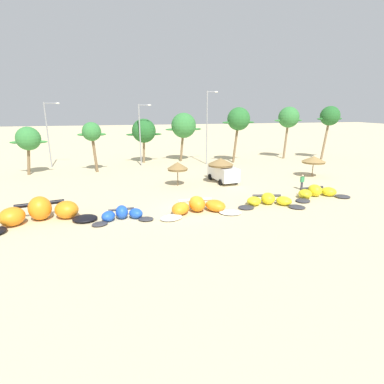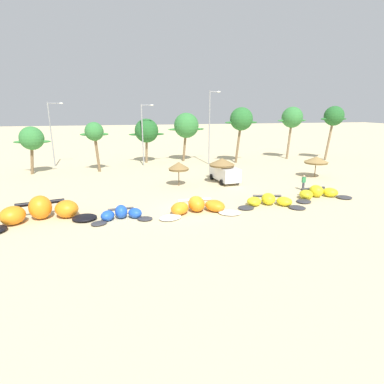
# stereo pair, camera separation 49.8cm
# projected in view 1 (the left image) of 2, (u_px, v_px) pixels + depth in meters

# --- Properties ---
(ground_plane) EXTENTS (260.00, 260.00, 0.00)m
(ground_plane) POSITION_uv_depth(u_px,v_px,m) (188.00, 210.00, 25.48)
(ground_plane) COLOR beige
(kite_far_left) EXTENTS (8.22, 4.66, 1.83)m
(kite_far_left) POSITION_uv_depth(u_px,v_px,m) (40.00, 213.00, 22.82)
(kite_far_left) COLOR black
(kite_far_left) RESTS_ON ground
(kite_left) EXTENTS (4.82, 2.39, 1.05)m
(kite_left) POSITION_uv_depth(u_px,v_px,m) (122.00, 215.00, 23.28)
(kite_left) COLOR #333338
(kite_left) RESTS_ON ground
(kite_left_of_center) EXTENTS (7.05, 3.31, 1.26)m
(kite_left_of_center) POSITION_uv_depth(u_px,v_px,m) (198.00, 207.00, 24.86)
(kite_left_of_center) COLOR white
(kite_left_of_center) RESTS_ON ground
(kite_center) EXTENTS (6.00, 3.40, 1.02)m
(kite_center) POSITION_uv_depth(u_px,v_px,m) (269.00, 201.00, 26.78)
(kite_center) COLOR #333338
(kite_center) RESTS_ON ground
(kite_right_of_center) EXTENTS (6.21, 3.02, 1.15)m
(kite_right_of_center) POSITION_uv_depth(u_px,v_px,m) (317.00, 193.00, 29.16)
(kite_right_of_center) COLOR #333338
(kite_right_of_center) RESTS_ON ground
(beach_umbrella_near_van) EXTENTS (2.26, 2.26, 2.64)m
(beach_umbrella_near_van) POSITION_uv_depth(u_px,v_px,m) (178.00, 166.00, 32.87)
(beach_umbrella_near_van) COLOR brown
(beach_umbrella_near_van) RESTS_ON ground
(beach_umbrella_middle) EXTENTS (2.89, 2.89, 2.86)m
(beach_umbrella_middle) POSITION_uv_depth(u_px,v_px,m) (221.00, 162.00, 34.12)
(beach_umbrella_middle) COLOR brown
(beach_umbrella_middle) RESTS_ON ground
(beach_umbrella_near_palms) EXTENTS (2.85, 2.85, 2.57)m
(beach_umbrella_near_palms) POSITION_uv_depth(u_px,v_px,m) (314.00, 160.00, 37.26)
(beach_umbrella_near_palms) COLOR brown
(beach_umbrella_near_palms) RESTS_ON ground
(parked_van) EXTENTS (2.59, 4.95, 1.84)m
(parked_van) POSITION_uv_depth(u_px,v_px,m) (223.00, 172.00, 35.10)
(parked_van) COLOR white
(parked_van) RESTS_ON ground
(person_near_kites) EXTENTS (0.36, 0.24, 1.62)m
(person_near_kites) POSITION_uv_depth(u_px,v_px,m) (302.00, 182.00, 31.57)
(person_near_kites) COLOR #383842
(person_near_kites) RESTS_ON ground
(palm_leftmost) EXTENTS (4.41, 2.94, 6.07)m
(palm_leftmost) POSITION_uv_depth(u_px,v_px,m) (28.00, 139.00, 37.79)
(palm_leftmost) COLOR brown
(palm_leftmost) RESTS_ON ground
(palm_left) EXTENTS (3.63, 2.42, 6.54)m
(palm_left) POSITION_uv_depth(u_px,v_px,m) (92.00, 133.00, 39.14)
(palm_left) COLOR brown
(palm_left) RESTS_ON ground
(palm_left_of_gap) EXTENTS (5.42, 3.61, 6.72)m
(palm_left_of_gap) POSITION_uv_depth(u_px,v_px,m) (144.00, 131.00, 46.05)
(palm_left_of_gap) COLOR #7F6647
(palm_left_of_gap) RESTS_ON ground
(palm_center_left) EXTENTS (5.82, 3.88, 7.55)m
(palm_center_left) POSITION_uv_depth(u_px,v_px,m) (184.00, 126.00, 47.36)
(palm_center_left) COLOR brown
(palm_center_left) RESTS_ON ground
(palm_center_right) EXTENTS (5.18, 3.45, 8.38)m
(palm_center_right) POSITION_uv_depth(u_px,v_px,m) (239.00, 119.00, 45.89)
(palm_center_right) COLOR brown
(palm_center_right) RESTS_ON ground
(palm_right_of_gap) EXTENTS (5.05, 3.36, 8.46)m
(palm_right_of_gap) POSITION_uv_depth(u_px,v_px,m) (289.00, 118.00, 49.59)
(palm_right_of_gap) COLOR #7F6647
(palm_right_of_gap) RESTS_ON ground
(palm_right) EXTENTS (4.63, 3.09, 8.57)m
(palm_right) POSITION_uv_depth(u_px,v_px,m) (330.00, 117.00, 48.70)
(palm_right) COLOR #7F6647
(palm_right) RESTS_ON ground
(lamppost_west) EXTENTS (2.15, 0.24, 9.04)m
(lamppost_west) POSITION_uv_depth(u_px,v_px,m) (49.00, 131.00, 42.60)
(lamppost_west) COLOR gray
(lamppost_west) RESTS_ON ground
(lamppost_west_center) EXTENTS (1.87, 0.24, 8.80)m
(lamppost_west_center) POSITION_uv_depth(u_px,v_px,m) (141.00, 132.00, 43.61)
(lamppost_west_center) COLOR gray
(lamppost_west_center) RESTS_ON ground
(lamppost_east_center) EXTENTS (1.70, 0.24, 10.64)m
(lamppost_east_center) POSITION_uv_depth(u_px,v_px,m) (208.00, 125.00, 44.64)
(lamppost_east_center) COLOR gray
(lamppost_east_center) RESTS_ON ground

